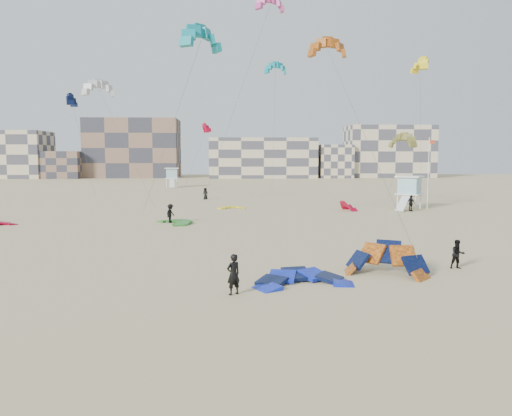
{
  "coord_description": "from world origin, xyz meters",
  "views": [
    {
      "loc": [
        0.86,
        -23.79,
        6.17
      ],
      "look_at": [
        2.25,
        6.0,
        3.15
      ],
      "focal_mm": 35.0,
      "sensor_mm": 36.0,
      "label": 1
    }
  ],
  "objects_px": {
    "kite_ground_orange": "(385,275)",
    "kitesurfer_main": "(233,274)",
    "kite_ground_blue": "(303,284)",
    "lifeguard_tower_near": "(409,193)"
  },
  "relations": [
    {
      "from": "kite_ground_orange",
      "to": "kite_ground_blue",
      "type": "bearing_deg",
      "value": -133.77
    },
    {
      "from": "kite_ground_blue",
      "to": "kite_ground_orange",
      "type": "height_order",
      "value": "kite_ground_orange"
    },
    {
      "from": "kite_ground_orange",
      "to": "kitesurfer_main",
      "type": "xyz_separation_m",
      "value": [
        -8.02,
        -3.41,
        0.93
      ]
    },
    {
      "from": "kite_ground_blue",
      "to": "lifeguard_tower_near",
      "type": "distance_m",
      "value": 39.21
    },
    {
      "from": "kite_ground_orange",
      "to": "kitesurfer_main",
      "type": "relative_size",
      "value": 2.37
    },
    {
      "from": "lifeguard_tower_near",
      "to": "kite_ground_blue",
      "type": "bearing_deg",
      "value": -81.61
    },
    {
      "from": "kite_ground_blue",
      "to": "kitesurfer_main",
      "type": "height_order",
      "value": "kitesurfer_main"
    },
    {
      "from": "kitesurfer_main",
      "to": "lifeguard_tower_near",
      "type": "bearing_deg",
      "value": -153.36
    },
    {
      "from": "kite_ground_orange",
      "to": "lifeguard_tower_near",
      "type": "distance_m",
      "value": 35.78
    },
    {
      "from": "kite_ground_orange",
      "to": "lifeguard_tower_near",
      "type": "height_order",
      "value": "lifeguard_tower_near"
    }
  ]
}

